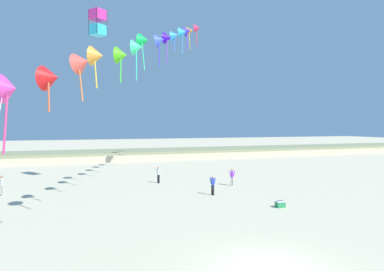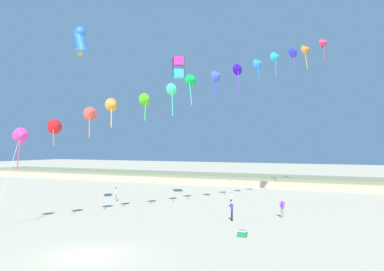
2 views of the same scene
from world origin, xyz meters
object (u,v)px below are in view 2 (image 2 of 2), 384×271
at_px(person_far_left, 232,210).
at_px(large_kite_low_lead, 178,68).
at_px(beach_cooler, 242,234).
at_px(person_near_right, 282,207).
at_px(person_mid_center, 116,193).
at_px(large_kite_mid_trail, 80,41).
at_px(person_near_left, 231,198).

xyz_separation_m(person_far_left, large_kite_low_lead, (-7.87, 5.76, 12.86)).
xyz_separation_m(large_kite_low_lead, beach_cooler, (10.46, -10.74, -13.53)).
height_order(person_far_left, beach_cooler, person_far_left).
relative_size(person_near_right, large_kite_low_lead, 0.72).
distance_m(person_near_right, large_kite_low_lead, 17.17).
height_order(person_mid_center, large_kite_low_lead, large_kite_low_lead).
bearing_deg(large_kite_mid_trail, person_mid_center, 106.26).
bearing_deg(beach_cooler, person_near_left, 113.96).
relative_size(person_far_left, beach_cooler, 2.65).
bearing_deg(large_kite_mid_trail, large_kite_low_lead, 63.00).
xyz_separation_m(person_far_left, beach_cooler, (2.59, -4.98, -0.67)).
height_order(large_kite_low_lead, beach_cooler, large_kite_low_lead).
bearing_deg(person_mid_center, large_kite_low_lead, 5.00).
bearing_deg(person_near_left, large_kite_mid_trail, -135.01).
height_order(person_near_right, beach_cooler, person_near_right).
bearing_deg(large_kite_mid_trail, beach_cooler, -6.14).
bearing_deg(person_near_right, person_mid_center, 173.83).
xyz_separation_m(person_near_right, person_far_left, (-3.18, -3.17, 0.02)).
height_order(large_kite_low_lead, large_kite_mid_trail, large_kite_mid_trail).
height_order(person_near_left, beach_cooler, person_near_left).
relative_size(person_near_left, large_kite_mid_trail, 0.57).
height_order(person_far_left, large_kite_low_lead, large_kite_low_lead).
xyz_separation_m(person_far_left, large_kite_mid_trail, (-12.51, -3.35, 13.99)).
relative_size(large_kite_low_lead, beach_cooler, 3.60).
xyz_separation_m(person_near_left, person_near_right, (5.74, -3.43, -0.02)).
height_order(person_near_left, person_far_left, person_near_left).
bearing_deg(person_mid_center, person_near_right, -6.17).
relative_size(person_mid_center, beach_cooler, 2.63).
xyz_separation_m(person_near_left, person_far_left, (2.55, -6.60, -0.00)).
bearing_deg(person_near_right, person_far_left, -135.13).
relative_size(person_near_right, beach_cooler, 2.61).
height_order(large_kite_mid_trail, beach_cooler, large_kite_mid_trail).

